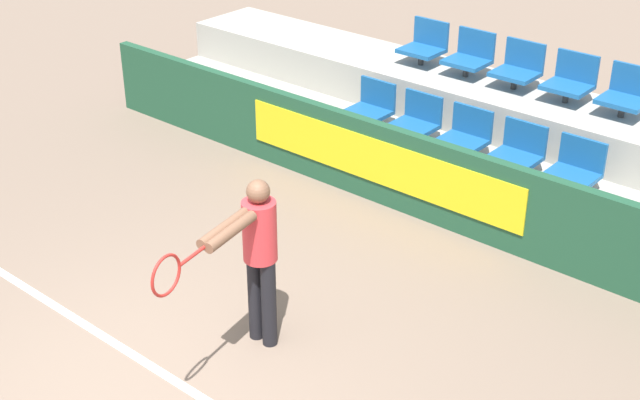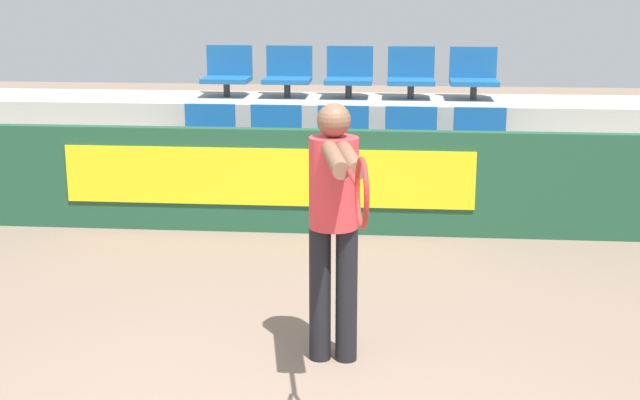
{
  "view_description": "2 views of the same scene",
  "coord_description": "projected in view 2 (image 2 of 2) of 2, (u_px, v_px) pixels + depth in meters",
  "views": [
    {
      "loc": [
        4.62,
        -3.33,
        4.71
      ],
      "look_at": [
        -0.16,
        2.3,
        0.79
      ],
      "focal_mm": 50.0,
      "sensor_mm": 36.0,
      "label": 1
    },
    {
      "loc": [
        0.54,
        -3.83,
        2.25
      ],
      "look_at": [
        0.02,
        2.01,
        0.77
      ],
      "focal_mm": 50.0,
      "sensor_mm": 36.0,
      "label": 2
    }
  ],
  "objects": [
    {
      "name": "stadium_chair_2",
      "position": [
        342.0,
        137.0,
        8.56
      ],
      "size": [
        0.5,
        0.44,
        0.53
      ],
      "color": "#333333",
      "rests_on": "bleacher_tier_front"
    },
    {
      "name": "stadium_chair_6",
      "position": [
        288.0,
        74.0,
        9.54
      ],
      "size": [
        0.5,
        0.44,
        0.53
      ],
      "color": "#333333",
      "rests_on": "bleacher_tier_middle"
    },
    {
      "name": "tennis_player",
      "position": [
        335.0,
        211.0,
        5.07
      ],
      "size": [
        0.4,
        1.46,
        1.55
      ],
      "rotation": [
        0.0,
        0.0,
        0.18
      ],
      "color": "black",
      "rests_on": "ground"
    },
    {
      "name": "stadium_chair_3",
      "position": [
        411.0,
        139.0,
        8.5
      ],
      "size": [
        0.5,
        0.44,
        0.53
      ],
      "color": "#333333",
      "rests_on": "bleacher_tier_front"
    },
    {
      "name": "bleacher_tier_front",
      "position": [
        341.0,
        190.0,
        8.56
      ],
      "size": [
        9.61,
        1.08,
        0.49
      ],
      "color": "#ADA89E",
      "rests_on": "ground"
    },
    {
      "name": "stadium_chair_5",
      "position": [
        228.0,
        73.0,
        9.6
      ],
      "size": [
        0.5,
        0.44,
        0.53
      ],
      "color": "#333333",
      "rests_on": "bleacher_tier_middle"
    },
    {
      "name": "stadium_chair_7",
      "position": [
        349.0,
        74.0,
        9.48
      ],
      "size": [
        0.5,
        0.44,
        0.53
      ],
      "color": "#333333",
      "rests_on": "bleacher_tier_middle"
    },
    {
      "name": "bleacher_tier_middle",
      "position": [
        348.0,
        144.0,
        9.54
      ],
      "size": [
        9.61,
        1.08,
        0.98
      ],
      "color": "#ADA89E",
      "rests_on": "ground"
    },
    {
      "name": "stadium_chair_1",
      "position": [
        275.0,
        136.0,
        8.62
      ],
      "size": [
        0.5,
        0.44,
        0.53
      ],
      "color": "#333333",
      "rests_on": "bleacher_tier_front"
    },
    {
      "name": "stadium_chair_8",
      "position": [
        411.0,
        75.0,
        9.43
      ],
      "size": [
        0.5,
        0.44,
        0.53
      ],
      "color": "#333333",
      "rests_on": "bleacher_tier_middle"
    },
    {
      "name": "barrier_wall",
      "position": [
        335.0,
        182.0,
        7.91
      ],
      "size": [
        10.01,
        0.14,
        0.94
      ],
      "color": "#1E4C33",
      "rests_on": "ground"
    },
    {
      "name": "stadium_chair_4",
      "position": [
        480.0,
        140.0,
        8.45
      ],
      "size": [
        0.5,
        0.44,
        0.53
      ],
      "color": "#333333",
      "rests_on": "bleacher_tier_front"
    },
    {
      "name": "stadium_chair_9",
      "position": [
        474.0,
        75.0,
        9.37
      ],
      "size": [
        0.5,
        0.44,
        0.53
      ],
      "color": "#333333",
      "rests_on": "bleacher_tier_middle"
    },
    {
      "name": "stadium_chair_0",
      "position": [
        208.0,
        135.0,
        8.68
      ],
      "size": [
        0.5,
        0.44,
        0.53
      ],
      "color": "#333333",
      "rests_on": "bleacher_tier_front"
    }
  ]
}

